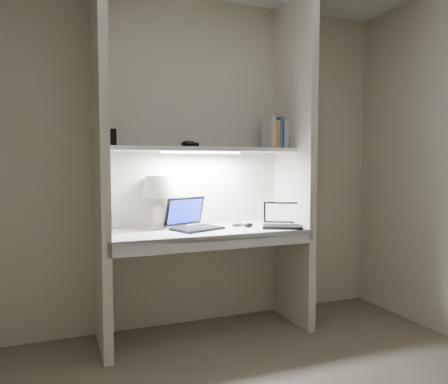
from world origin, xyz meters
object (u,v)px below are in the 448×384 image
speaker (180,218)px  book_row (279,134)px  table_lamp (160,193)px  laptop_netbook (282,221)px  laptop_main (192,222)px

speaker → book_row: 1.02m
table_lamp → speaker: bearing=16.3°
table_lamp → book_row: book_row is taller
laptop_netbook → book_row: book_row is taller
table_lamp → laptop_netbook: bearing=-17.5°
speaker → laptop_netbook: bearing=-25.7°
laptop_main → laptop_netbook: (0.66, -0.15, -0.01)m
laptop_main → speaker: (-0.05, 0.17, 0.01)m
table_lamp → laptop_main: bearing=-30.3°
laptop_netbook → speaker: (-0.71, 0.32, 0.02)m
table_lamp → laptop_netbook: table_lamp is taller
laptop_netbook → speaker: bearing=-175.7°
book_row → laptop_netbook: bearing=-109.6°
laptop_main → book_row: (0.73, 0.05, 0.66)m
laptop_main → speaker: 0.18m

